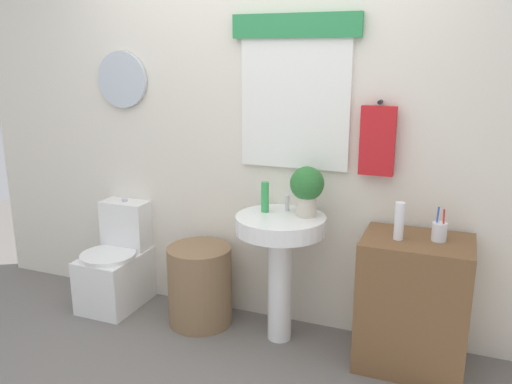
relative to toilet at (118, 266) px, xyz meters
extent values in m
cube|color=silver|center=(1.02, 0.26, 1.02)|extent=(4.40, 0.10, 2.60)
cube|color=white|center=(1.24, 0.20, 1.17)|extent=(0.68, 0.03, 0.79)
cube|color=#2D894C|center=(1.24, 0.18, 1.62)|extent=(0.78, 0.04, 0.14)
cylinder|color=silver|center=(0.00, 0.19, 1.29)|extent=(0.38, 0.03, 0.38)
cylinder|color=black|center=(1.75, 0.18, 1.20)|extent=(0.02, 0.06, 0.02)
cube|color=red|center=(1.75, 0.16, 0.98)|extent=(0.20, 0.05, 0.40)
cube|color=white|center=(0.00, -0.04, -0.09)|extent=(0.36, 0.50, 0.38)
cylinder|color=white|center=(0.00, -0.10, 0.11)|extent=(0.38, 0.38, 0.03)
cube|color=white|center=(0.00, 0.13, 0.27)|extent=(0.34, 0.18, 0.35)
cylinder|color=silver|center=(0.00, 0.13, 0.45)|extent=(0.04, 0.04, 0.02)
cylinder|color=#846647|center=(0.68, -0.04, -0.02)|extent=(0.42, 0.42, 0.53)
cylinder|color=white|center=(1.24, -0.04, 0.07)|extent=(0.15, 0.15, 0.71)
cylinder|color=white|center=(1.24, -0.04, 0.48)|extent=(0.54, 0.54, 0.10)
cylinder|color=silver|center=(1.24, 0.08, 0.58)|extent=(0.03, 0.03, 0.10)
cube|color=brown|center=(2.03, -0.04, 0.10)|extent=(0.59, 0.44, 0.77)
cylinder|color=green|center=(1.12, 0.01, 0.62)|extent=(0.05, 0.05, 0.19)
cylinder|color=beige|center=(1.38, 0.02, 0.59)|extent=(0.11, 0.11, 0.12)
sphere|color=#2D7033|center=(1.38, 0.02, 0.73)|extent=(0.20, 0.20, 0.20)
cylinder|color=white|center=(1.93, -0.08, 0.59)|extent=(0.05, 0.05, 0.21)
cylinder|color=silver|center=(2.13, -0.02, 0.54)|extent=(0.08, 0.08, 0.10)
cylinder|color=red|center=(2.15, -0.02, 0.58)|extent=(0.02, 0.04, 0.18)
cylinder|color=blue|center=(2.12, -0.01, 0.58)|extent=(0.02, 0.03, 0.18)
camera|label=1|loc=(2.20, -2.87, 1.46)|focal=36.80mm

